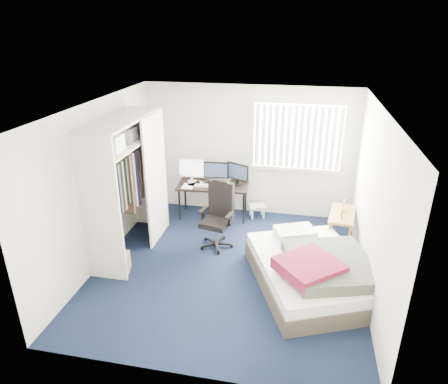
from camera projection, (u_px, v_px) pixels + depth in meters
name	position (u px, v px, depth m)	size (l,w,h in m)	color
ground	(228.00, 268.00, 6.22)	(4.20, 4.20, 0.00)	black
room_shell	(228.00, 178.00, 5.62)	(4.20, 4.20, 4.20)	silver
window_assembly	(298.00, 137.00, 7.26)	(1.72, 0.09, 1.32)	white
closet	(126.00, 173.00, 6.23)	(0.64, 1.84, 2.22)	beige
desk	(213.00, 182.00, 7.64)	(1.39, 0.73, 1.12)	black
office_chair	(218.00, 221.00, 6.72)	(0.64, 0.64, 1.14)	black
footstool	(257.00, 208.00, 7.77)	(0.37, 0.33, 0.25)	white
nightstand	(342.00, 217.00, 6.77)	(0.51, 0.85, 0.73)	brown
bed	(313.00, 270.00, 5.68)	(2.09, 2.35, 0.64)	#3F3B2D
pine_box	(117.00, 263.00, 6.11)	(0.36, 0.27, 0.27)	tan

